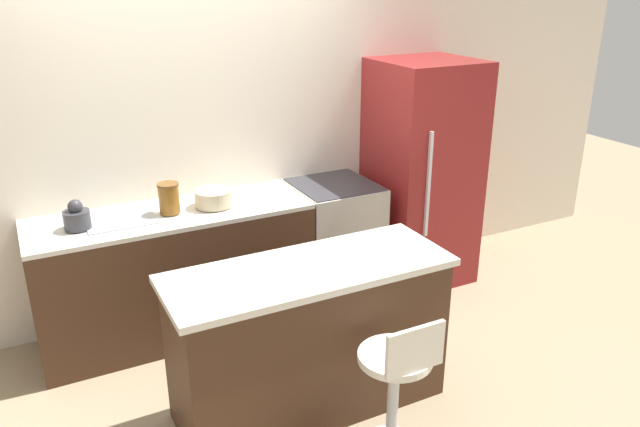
{
  "coord_description": "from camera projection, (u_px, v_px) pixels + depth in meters",
  "views": [
    {
      "loc": [
        -1.15,
        -3.57,
        2.41
      ],
      "look_at": [
        0.55,
        -0.25,
        0.95
      ],
      "focal_mm": 35.0,
      "sensor_mm": 36.0,
      "label": 1
    }
  ],
  "objects": [
    {
      "name": "mixing_bowl",
      "position": [
        214.0,
        198.0,
        4.23
      ],
      "size": [
        0.25,
        0.25,
        0.11
      ],
      "color": "#C1B28E",
      "rests_on": "back_counter"
    },
    {
      "name": "back_counter",
      "position": [
        176.0,
        273.0,
        4.31
      ],
      "size": [
        1.85,
        0.62,
        0.91
      ],
      "color": "#422819",
      "rests_on": "ground_plane"
    },
    {
      "name": "ground_plane",
      "position": [
        234.0,
        342.0,
        4.32
      ],
      "size": [
        14.0,
        14.0,
        0.0
      ],
      "primitive_type": "plane",
      "color": "#998466"
    },
    {
      "name": "wall_back",
      "position": [
        192.0,
        138.0,
        4.41
      ],
      "size": [
        8.0,
        0.06,
        2.6
      ],
      "color": "silver",
      "rests_on": "ground_plane"
    },
    {
      "name": "refrigerator",
      "position": [
        422.0,
        174.0,
        4.97
      ],
      "size": [
        0.74,
        0.73,
        1.79
      ],
      "color": "maroon",
      "rests_on": "ground_plane"
    },
    {
      "name": "kettle",
      "position": [
        77.0,
        217.0,
        3.85
      ],
      "size": [
        0.16,
        0.16,
        0.19
      ],
      "color": "#333338",
      "rests_on": "back_counter"
    },
    {
      "name": "stool_chair",
      "position": [
        396.0,
        386.0,
        3.17
      ],
      "size": [
        0.38,
        0.38,
        0.85
      ],
      "color": "#B7B7BC",
      "rests_on": "ground_plane"
    },
    {
      "name": "oven_range",
      "position": [
        334.0,
        240.0,
        4.84
      ],
      "size": [
        0.61,
        0.63,
        0.91
      ],
      "color": "#B7B2A8",
      "rests_on": "ground_plane"
    },
    {
      "name": "kitchen_island",
      "position": [
        310.0,
        338.0,
        3.55
      ],
      "size": [
        1.6,
        0.59,
        0.9
      ],
      "color": "#422819",
      "rests_on": "ground_plane"
    },
    {
      "name": "canister_jar",
      "position": [
        169.0,
        198.0,
        4.08
      ],
      "size": [
        0.14,
        0.14,
        0.2
      ],
      "color": "brown",
      "rests_on": "back_counter"
    }
  ]
}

